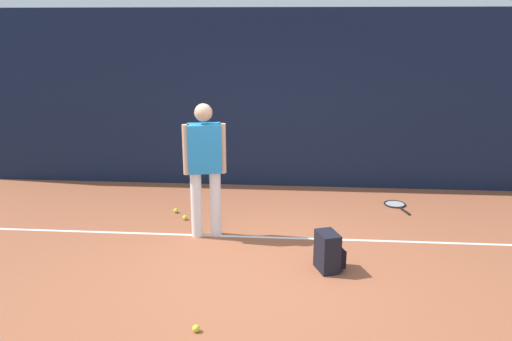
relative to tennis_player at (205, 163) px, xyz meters
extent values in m
plane|color=#9E5638|center=(0.67, -0.81, -0.97)|extent=(12.00, 12.00, 0.00)
cube|color=#141E38|center=(0.67, 2.19, 0.46)|extent=(10.00, 0.10, 2.85)
cube|color=white|center=(0.67, -0.01, -0.96)|extent=(9.00, 0.05, 0.00)
cylinder|color=white|center=(0.12, 0.03, -0.54)|extent=(0.14, 0.14, 0.85)
cylinder|color=white|center=(-0.12, -0.03, -0.54)|extent=(0.14, 0.14, 0.85)
cube|color=#268CD8|center=(0.00, 0.00, 0.18)|extent=(0.44, 0.30, 0.60)
sphere|color=#D8A884|center=(0.00, 0.00, 0.62)|extent=(0.22, 0.22, 0.22)
cylinder|color=#D8A884|center=(0.21, 0.05, 0.17)|extent=(0.09, 0.09, 0.62)
cylinder|color=#D8A884|center=(-0.21, -0.05, 0.17)|extent=(0.09, 0.09, 0.62)
cylinder|color=black|center=(2.71, 1.06, -0.95)|extent=(0.12, 0.30, 0.03)
torus|color=black|center=(2.62, 1.34, -0.95)|extent=(0.40, 0.40, 0.02)
cylinder|color=#B2B2B2|center=(2.62, 1.34, -0.95)|extent=(0.34, 0.34, 0.00)
cube|color=black|center=(1.48, -0.83, -0.75)|extent=(0.29, 0.35, 0.44)
cube|color=black|center=(1.61, -0.79, -0.83)|extent=(0.15, 0.23, 0.20)
sphere|color=#CCE033|center=(-0.58, 0.76, -0.93)|extent=(0.07, 0.07, 0.07)
sphere|color=#CCE033|center=(-0.39, 0.50, -0.93)|extent=(0.07, 0.07, 0.07)
sphere|color=#CCE033|center=(0.27, -2.11, -0.93)|extent=(0.07, 0.07, 0.07)
camera|label=1|loc=(1.10, -5.96, 1.66)|focal=35.66mm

